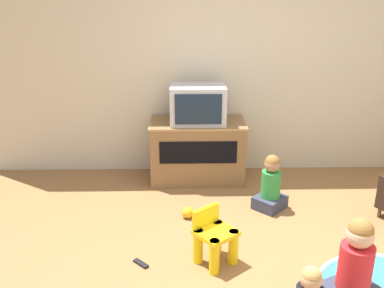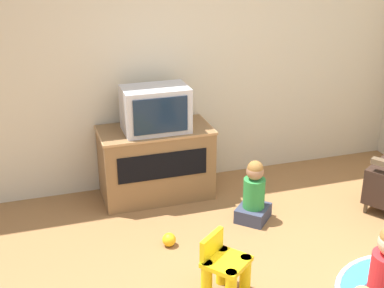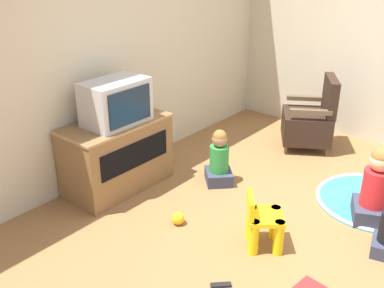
# 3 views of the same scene
# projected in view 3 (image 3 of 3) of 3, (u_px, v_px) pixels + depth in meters

# --- Properties ---
(ground_plane) EXTENTS (30.00, 30.00, 0.00)m
(ground_plane) POSITION_uv_depth(u_px,v_px,m) (308.00, 237.00, 3.77)
(ground_plane) COLOR olive
(wall_back) EXTENTS (5.45, 0.12, 2.88)m
(wall_back) POSITION_uv_depth(u_px,v_px,m) (97.00, 37.00, 4.28)
(wall_back) COLOR beige
(wall_back) RESTS_ON ground_plane
(tv_cabinet) EXTENTS (1.07, 0.55, 0.70)m
(tv_cabinet) POSITION_uv_depth(u_px,v_px,m) (117.00, 154.00, 4.42)
(tv_cabinet) COLOR brown
(tv_cabinet) RESTS_ON ground_plane
(television) EXTENTS (0.60, 0.39, 0.42)m
(television) POSITION_uv_depth(u_px,v_px,m) (116.00, 102.00, 4.17)
(television) COLOR #B7B7BC
(television) RESTS_ON tv_cabinet
(black_armchair) EXTENTS (0.76, 0.76, 0.87)m
(black_armchair) POSITION_uv_depth(u_px,v_px,m) (310.00, 120.00, 5.30)
(black_armchair) COLOR brown
(black_armchair) RESTS_ON ground_plane
(yellow_kid_chair) EXTENTS (0.40, 0.40, 0.46)m
(yellow_kid_chair) POSITION_uv_depth(u_px,v_px,m) (263.00, 224.00, 3.59)
(yellow_kid_chair) COLOR yellow
(yellow_kid_chair) RESTS_ON ground_plane
(play_mat) EXTENTS (1.09, 1.09, 0.04)m
(play_mat) POSITION_uv_depth(u_px,v_px,m) (374.00, 201.00, 4.28)
(play_mat) COLOR teal
(play_mat) RESTS_ON ground_plane
(child_watching_left) EXTENTS (0.39, 0.39, 0.58)m
(child_watching_left) POSITION_uv_depth(u_px,v_px,m) (219.00, 160.00, 4.54)
(child_watching_left) COLOR #33384C
(child_watching_left) RESTS_ON ground_plane
(child_watching_right) EXTENTS (0.46, 0.44, 0.70)m
(child_watching_right) POSITION_uv_depth(u_px,v_px,m) (375.00, 190.00, 3.89)
(child_watching_right) COLOR #33384C
(child_watching_right) RESTS_ON ground_plane
(toy_ball) EXTENTS (0.11, 0.11, 0.11)m
(toy_ball) POSITION_uv_depth(u_px,v_px,m) (178.00, 218.00, 3.92)
(toy_ball) COLOR yellow
(toy_ball) RESTS_ON ground_plane
(remote_control) EXTENTS (0.14, 0.14, 0.02)m
(remote_control) POSITION_uv_depth(u_px,v_px,m) (221.00, 285.00, 3.23)
(remote_control) COLOR black
(remote_control) RESTS_ON ground_plane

